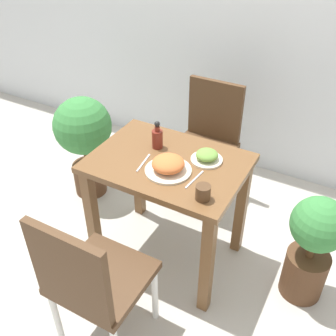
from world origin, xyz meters
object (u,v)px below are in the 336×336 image
(potted_plant_right, at_px, (313,245))
(sauce_bottle, at_px, (157,138))
(side_plate, at_px, (207,156))
(chair_far, at_px, (207,138))
(food_plate, at_px, (168,165))
(potted_plant_left, at_px, (84,135))
(chair_near, at_px, (91,280))
(drink_cup, at_px, (203,192))

(potted_plant_right, bearing_deg, sauce_bottle, -178.26)
(sauce_bottle, distance_m, potted_plant_right, 1.03)
(side_plate, relative_size, potted_plant_right, 0.25)
(chair_far, bearing_deg, food_plate, -82.17)
(sauce_bottle, height_order, potted_plant_left, sauce_bottle)
(sauce_bottle, xyz_separation_m, potted_plant_right, (0.94, 0.03, -0.41))
(chair_far, distance_m, potted_plant_left, 0.88)
(sauce_bottle, xyz_separation_m, potted_plant_left, (-0.72, 0.19, -0.29))
(food_plate, relative_size, potted_plant_right, 0.36)
(sauce_bottle, bearing_deg, chair_near, -82.49)
(chair_near, distance_m, food_plate, 0.68)
(sauce_bottle, relative_size, potted_plant_right, 0.25)
(chair_near, relative_size, potted_plant_left, 1.12)
(potted_plant_right, bearing_deg, potted_plant_left, 174.58)
(chair_far, bearing_deg, chair_near, -88.17)
(potted_plant_right, bearing_deg, drink_cup, -148.72)
(chair_near, xyz_separation_m, drink_cup, (0.31, 0.51, 0.28))
(drink_cup, bearing_deg, potted_plant_left, 157.29)
(drink_cup, relative_size, potted_plant_right, 0.11)
(chair_near, distance_m, chair_far, 1.39)
(chair_near, bearing_deg, potted_plant_left, -49.93)
(chair_near, relative_size, food_plate, 3.57)
(chair_near, distance_m, sauce_bottle, 0.86)
(chair_far, relative_size, sauce_bottle, 5.25)
(side_plate, height_order, drink_cup, drink_cup)
(chair_far, height_order, potted_plant_left, chair_far)
(side_plate, bearing_deg, potted_plant_right, 1.52)
(drink_cup, xyz_separation_m, potted_plant_right, (0.53, 0.32, -0.39))
(chair_near, height_order, sauce_bottle, sauce_bottle)
(chair_near, xyz_separation_m, potted_plant_right, (0.84, 0.82, -0.11))
(chair_far, relative_size, food_plate, 3.57)
(sauce_bottle, bearing_deg, potted_plant_left, 165.48)
(side_plate, xyz_separation_m, potted_plant_left, (-1.03, 0.18, -0.26))
(drink_cup, distance_m, potted_plant_left, 1.27)
(food_plate, xyz_separation_m, drink_cup, (0.25, -0.12, -0.00))
(food_plate, distance_m, potted_plant_right, 0.89)
(side_plate, distance_m, drink_cup, 0.32)
(food_plate, bearing_deg, drink_cup, -24.55)
(food_plate, relative_size, drink_cup, 3.25)
(drink_cup, height_order, sauce_bottle, sauce_bottle)
(food_plate, xyz_separation_m, potted_plant_right, (0.78, 0.20, -0.39))
(chair_far, distance_m, food_plate, 0.83)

